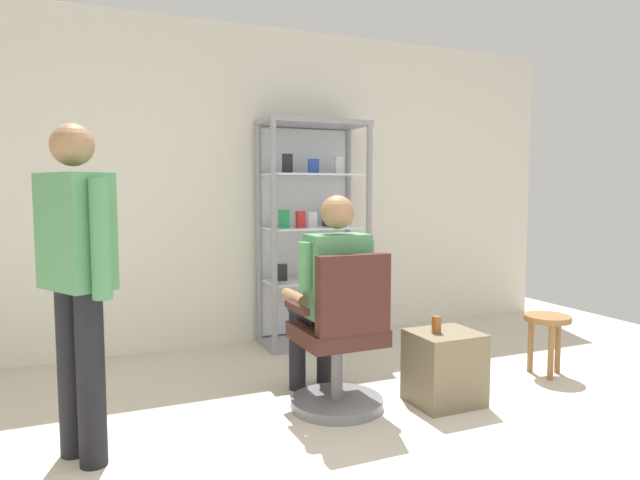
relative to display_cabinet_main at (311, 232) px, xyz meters
name	(u,v)px	position (x,y,z in m)	size (l,w,h in m)	color
back_wall	(258,187)	(-0.40, 0.24, 0.39)	(6.00, 0.10, 2.70)	silver
display_cabinet_main	(311,232)	(0.00, 0.00, 0.00)	(0.90, 0.45, 1.90)	gray
office_chair	(341,347)	(-0.43, -1.52, -0.57)	(0.56, 0.56, 0.96)	slate
seated_shopkeeper	(330,289)	(-0.44, -1.36, -0.25)	(0.49, 0.57, 1.29)	black
storage_crate	(444,367)	(0.21, -1.65, -0.74)	(0.41, 0.36, 0.45)	#72664C
tea_glass	(436,325)	(0.15, -1.65, -0.46)	(0.06, 0.06, 0.10)	brown
standing_customer	(77,271)	(-1.85, -1.57, -0.03)	(0.37, 0.47, 1.63)	black
wooden_stool	(547,328)	(1.20, -1.50, -0.62)	(0.32, 0.32, 0.43)	olive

